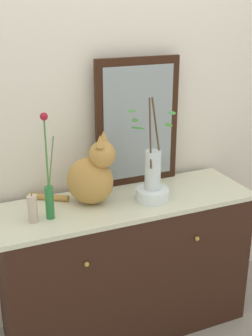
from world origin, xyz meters
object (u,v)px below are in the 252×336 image
at_px(mirror_leaning, 138,123).
at_px(candle_pillar, 33,209).
at_px(sideboard, 126,266).
at_px(vase_glass_clear, 153,166).
at_px(vase_slim_green, 49,188).
at_px(bowl_porcelain, 152,194).
at_px(cat_sitting, 92,176).

bearing_deg(mirror_leaning, candle_pillar, -158.98).
distance_m(sideboard, vase_glass_clear, 0.60).
bearing_deg(candle_pillar, vase_slim_green, 4.12).
distance_m(sideboard, candle_pillar, 0.68).
relative_size(sideboard, bowl_porcelain, 7.89).
relative_size(mirror_leaning, cat_sitting, 1.62).
xyz_separation_m(bowl_porcelain, candle_pillar, (-0.62, 0.00, 0.03)).
height_order(sideboard, cat_sitting, cat_sitting).
distance_m(sideboard, mirror_leaning, 0.79).
bearing_deg(vase_glass_clear, candle_pillar, 179.68).
height_order(vase_slim_green, candle_pillar, vase_slim_green).
bearing_deg(sideboard, vase_slim_green, -174.18).
relative_size(mirror_leaning, vase_slim_green, 1.36).
height_order(sideboard, mirror_leaning, mirror_leaning).
height_order(mirror_leaning, bowl_porcelain, mirror_leaning).
relative_size(vase_slim_green, vase_glass_clear, 1.06).
bearing_deg(vase_slim_green, candle_pillar, -175.88).
bearing_deg(cat_sitting, mirror_leaning, 27.08).
bearing_deg(candle_pillar, vase_glass_clear, -0.32).
bearing_deg(vase_slim_green, vase_glass_clear, -1.01).
bearing_deg(cat_sitting, candle_pillar, -165.73).
bearing_deg(sideboard, bowl_porcelain, -21.88).
bearing_deg(bowl_porcelain, vase_glass_clear, -158.16).
xyz_separation_m(sideboard, vase_glass_clear, (0.13, -0.05, 0.59)).
bearing_deg(mirror_leaning, vase_glass_clear, -97.18).
xyz_separation_m(cat_sitting, candle_pillar, (-0.32, -0.08, -0.09)).
bearing_deg(cat_sitting, vase_slim_green, -162.35).
bearing_deg(vase_slim_green, cat_sitting, 17.65).
distance_m(vase_glass_clear, candle_pillar, 0.63).
bearing_deg(candle_pillar, cat_sitting, 14.27).
height_order(cat_sitting, candle_pillar, cat_sitting).
xyz_separation_m(vase_glass_clear, candle_pillar, (-0.62, 0.00, -0.12)).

